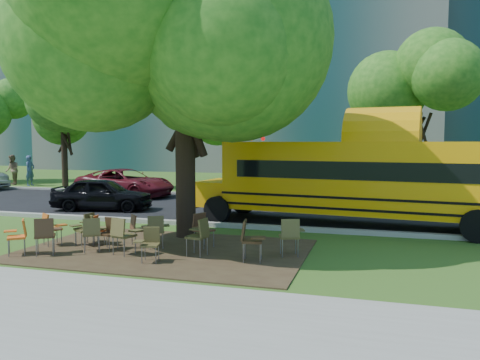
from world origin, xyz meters
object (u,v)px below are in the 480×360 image
(chair_2, at_px, (93,231))
(chair_7, at_px, (250,237))
(chair_5, at_px, (150,241))
(pedestrian_b, at_px, (12,170))
(chair_11, at_px, (157,228))
(bg_car_red, at_px, (125,183))
(chair_6, at_px, (200,233))
(chair_10, at_px, (99,227))
(chair_14, at_px, (138,227))
(school_bus, at_px, (379,179))
(chair_1, at_px, (51,226))
(black_car, at_px, (103,194))
(chair_15, at_px, (19,233))
(pedestrian_a, at_px, (30,171))
(chair_4, at_px, (123,232))
(main_tree, at_px, (184,39))
(chair_9, at_px, (86,227))
(chair_12, at_px, (202,227))
(chair_8, at_px, (87,225))
(chair_13, at_px, (291,233))
(chair_0, at_px, (46,232))
(chair_3, at_px, (108,230))

(chair_2, relative_size, chair_7, 0.91)
(chair_5, relative_size, pedestrian_b, 0.42)
(chair_11, bearing_deg, bg_car_red, 96.58)
(chair_6, relative_size, chair_10, 1.19)
(chair_7, relative_size, pedestrian_b, 0.50)
(chair_14, bearing_deg, school_bus, 82.50)
(chair_1, height_order, pedestrian_b, pedestrian_b)
(chair_5, bearing_deg, chair_1, -28.26)
(black_car, height_order, pedestrian_b, pedestrian_b)
(school_bus, distance_m, chair_2, 8.68)
(pedestrian_b, bearing_deg, chair_10, -6.87)
(chair_15, bearing_deg, school_bus, -93.23)
(black_car, xyz_separation_m, pedestrian_a, (-10.36, 8.13, 0.28))
(chair_4, bearing_deg, pedestrian_a, 151.70)
(main_tree, bearing_deg, chair_9, -139.83)
(chair_6, bearing_deg, chair_12, 24.89)
(chair_9, distance_m, chair_12, 3.07)
(chair_1, xyz_separation_m, chair_8, (0.81, 0.41, -0.01))
(chair_8, height_order, black_car, black_car)
(chair_12, bearing_deg, black_car, -103.15)
(school_bus, xyz_separation_m, black_car, (-10.44, 0.86, -0.92))
(chair_5, height_order, chair_11, chair_11)
(chair_4, xyz_separation_m, pedestrian_b, (-16.45, 14.61, 0.38))
(chair_1, height_order, chair_9, chair_1)
(chair_7, relative_size, bg_car_red, 0.19)
(school_bus, distance_m, chair_8, 8.80)
(chair_7, distance_m, bg_car_red, 13.98)
(chair_1, bearing_deg, chair_12, 47.08)
(chair_10, relative_size, pedestrian_a, 0.41)
(chair_2, relative_size, chair_9, 1.08)
(chair_12, bearing_deg, chair_14, -53.24)
(chair_8, relative_size, chair_9, 1.05)
(school_bus, bearing_deg, chair_13, -106.86)
(main_tree, xyz_separation_m, chair_13, (3.28, -1.45, -4.98))
(chair_6, xyz_separation_m, pedestrian_b, (-18.21, 14.14, 0.39))
(chair_0, height_order, chair_8, chair_0)
(main_tree, distance_m, black_car, 8.11)
(chair_2, height_order, chair_4, chair_4)
(chair_2, xyz_separation_m, chair_9, (-0.62, 0.61, -0.04))
(chair_8, bearing_deg, chair_9, -154.10)
(chair_6, bearing_deg, pedestrian_b, 59.60)
(chair_8, relative_size, pedestrian_a, 0.45)
(pedestrian_a, bearing_deg, chair_10, -134.94)
(chair_4, height_order, chair_5, chair_4)
(school_bus, distance_m, chair_13, 4.98)
(chair_1, distance_m, chair_8, 0.91)
(chair_1, xyz_separation_m, chair_3, (1.69, 0.02, -0.03))
(chair_12, height_order, black_car, black_car)
(chair_11, relative_size, black_car, 0.23)
(chair_11, height_order, chair_12, chair_12)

